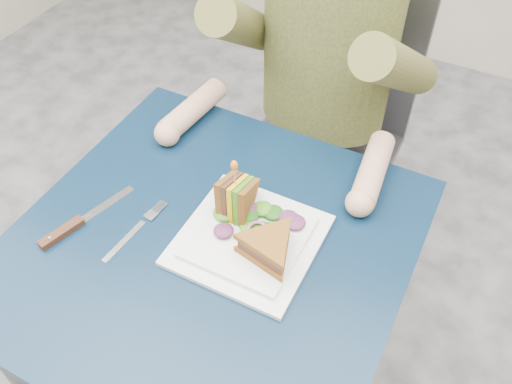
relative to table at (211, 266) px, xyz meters
The scene contains 12 objects.
table is the anchor object (origin of this frame).
chair 0.70m from the table, 90.00° to the left, with size 0.42×0.40×0.93m.
diner 0.64m from the table, 90.00° to the left, with size 0.54×0.59×0.74m.
plate 0.12m from the table, 28.54° to the left, with size 0.26×0.26×0.02m.
sandwich_flat 0.18m from the table, ahead, with size 0.16×0.16×0.05m.
sandwich_upright 0.16m from the table, 78.81° to the left, with size 0.09×0.14×0.14m.
fork 0.17m from the table, 162.08° to the right, with size 0.03×0.18×0.01m.
knife 0.29m from the table, 159.73° to the right, with size 0.08×0.22×0.02m.
toothpick 0.21m from the table, 78.81° to the left, with size 0.00×0.00×0.06m, color tan.
toothpick_frill 0.24m from the table, 78.81° to the left, with size 0.01×0.01×0.02m, color orange.
lettuce_spill 0.14m from the table, 32.73° to the left, with size 0.15×0.13×0.02m, color #337A14, non-canonical shape.
onion_ring 0.15m from the table, 26.84° to the left, with size 0.04×0.04×0.01m, color #9E4C7A.
Camera 1 is at (0.38, -0.53, 1.57)m, focal length 38.00 mm.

